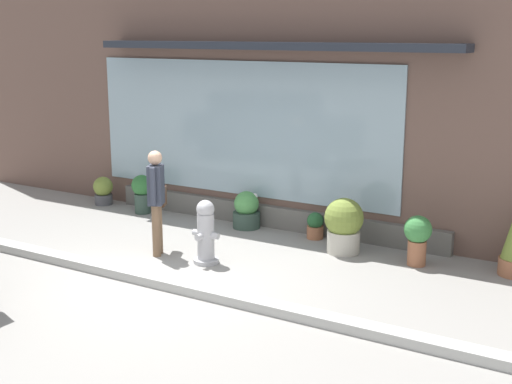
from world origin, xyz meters
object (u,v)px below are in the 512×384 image
object	(u,v)px
pedestrian_with_handbag	(157,196)
potted_plant_window_left	(103,190)
potted_plant_corner_tall	(344,224)
potted_plant_near_hydrant	(247,210)
fire_hydrant	(206,232)
potted_plant_trailing_edge	(418,236)
potted_plant_low_front	(142,192)
potted_plant_by_entrance	(315,226)

from	to	relation	value
pedestrian_with_handbag	potted_plant_window_left	size ratio (longest dim) A/B	2.92
potted_plant_corner_tall	potted_plant_near_hydrant	bearing A→B (deg)	168.42
potted_plant_near_hydrant	potted_plant_window_left	size ratio (longest dim) A/B	1.17
fire_hydrant	potted_plant_near_hydrant	bearing A→B (deg)	104.11
potted_plant_trailing_edge	potted_plant_corner_tall	bearing A→B (deg)	-179.48
potted_plant_near_hydrant	potted_plant_corner_tall	size ratio (longest dim) A/B	0.75
potted_plant_trailing_edge	potted_plant_window_left	xyz separation A→B (m)	(-6.22, 0.35, -0.15)
potted_plant_near_hydrant	potted_plant_corner_tall	world-z (taller)	potted_plant_corner_tall
potted_plant_low_front	potted_plant_trailing_edge	bearing A→B (deg)	-2.57
fire_hydrant	potted_plant_by_entrance	bearing A→B (deg)	67.03
potted_plant_trailing_edge	potted_plant_window_left	size ratio (longest dim) A/B	1.35
potted_plant_trailing_edge	potted_plant_corner_tall	distance (m)	1.11
pedestrian_with_handbag	potted_plant_corner_tall	world-z (taller)	pedestrian_with_handbag
potted_plant_window_left	potted_plant_near_hydrant	bearing A→B (deg)	0.66
potted_plant_near_hydrant	potted_plant_trailing_edge	xyz separation A→B (m)	(3.05, -0.39, 0.13)
potted_plant_trailing_edge	potted_plant_corner_tall	xyz separation A→B (m)	(-1.11, -0.01, 0.02)
potted_plant_window_left	fire_hydrant	bearing A→B (deg)	-26.34
fire_hydrant	potted_plant_window_left	size ratio (longest dim) A/B	1.72
potted_plant_near_hydrant	potted_plant_trailing_edge	bearing A→B (deg)	-7.23
fire_hydrant	potted_plant_window_left	xyz separation A→B (m)	(-3.63, 1.80, -0.18)
potted_plant_low_front	potted_plant_window_left	size ratio (longest dim) A/B	1.32
pedestrian_with_handbag	potted_plant_trailing_edge	bearing A→B (deg)	-92.75
fire_hydrant	potted_plant_low_front	bearing A→B (deg)	146.89
pedestrian_with_handbag	potted_plant_window_left	bearing A→B (deg)	30.63
potted_plant_low_front	potted_plant_window_left	xyz separation A→B (m)	(-1.06, 0.12, -0.12)
fire_hydrant	potted_plant_near_hydrant	xyz separation A→B (m)	(-0.46, 1.84, -0.15)
fire_hydrant	potted_plant_low_front	distance (m)	3.08
fire_hydrant	potted_plant_near_hydrant	world-z (taller)	fire_hydrant
potted_plant_corner_tall	fire_hydrant	bearing A→B (deg)	-135.78
potted_plant_trailing_edge	potted_plant_window_left	world-z (taller)	potted_plant_trailing_edge
potted_plant_near_hydrant	potted_plant_window_left	distance (m)	3.17
potted_plant_by_entrance	potted_plant_window_left	bearing A→B (deg)	-179.02
fire_hydrant	potted_plant_trailing_edge	xyz separation A→B (m)	(2.59, 1.45, -0.03)
potted_plant_near_hydrant	potted_plant_low_front	xyz separation A→B (m)	(-2.11, -0.16, 0.10)
potted_plant_near_hydrant	potted_plant_trailing_edge	distance (m)	3.08
potted_plant_by_entrance	pedestrian_with_handbag	bearing A→B (deg)	-130.45
potted_plant_trailing_edge	potted_plant_low_front	xyz separation A→B (m)	(-5.17, 0.23, -0.03)
fire_hydrant	potted_plant_trailing_edge	world-z (taller)	fire_hydrant
potted_plant_corner_tall	potted_plant_window_left	bearing A→B (deg)	175.96
potted_plant_window_left	potted_plant_low_front	bearing A→B (deg)	-6.41
pedestrian_with_handbag	potted_plant_near_hydrant	bearing A→B (deg)	-37.40
fire_hydrant	potted_plant_corner_tall	world-z (taller)	fire_hydrant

